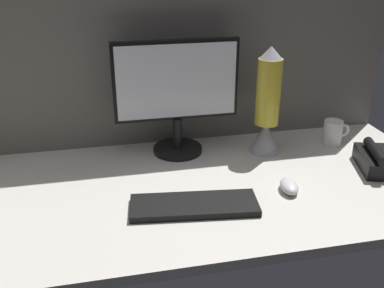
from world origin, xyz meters
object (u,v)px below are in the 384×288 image
mouse (289,186)px  mug_ceramic_white (333,132)px  keyboard (194,205)px  lava_lamp (267,109)px  monitor (177,92)px

mouse → mug_ceramic_white: size_ratio=0.91×
keyboard → mouse: mouse is taller
keyboard → mouse: (30.97, 3.52, 0.70)cm
keyboard → lava_lamp: lava_lamp is taller
keyboard → monitor: bearing=93.5°
monitor → lava_lamp: size_ratio=1.14×
monitor → mouse: bearing=-52.2°
keyboard → mug_ceramic_white: mug_ceramic_white is taller
mouse → lava_lamp: size_ratio=0.25×
monitor → keyboard: bearing=-93.6°
keyboard → mug_ceramic_white: size_ratio=3.51×
mouse → mug_ceramic_white: bearing=55.2°
lava_lamp → mouse: bearing=-96.2°
mouse → monitor: bearing=138.6°
monitor → mouse: 50.96cm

